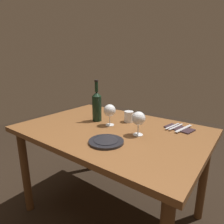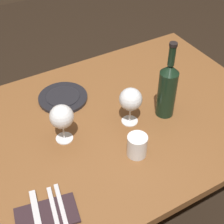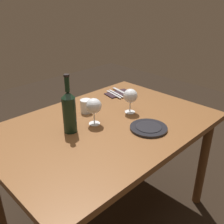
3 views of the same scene
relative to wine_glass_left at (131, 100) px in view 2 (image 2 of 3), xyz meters
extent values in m
plane|color=black|center=(0.05, -0.04, -0.85)|extent=(6.00, 6.00, 0.00)
cube|color=brown|center=(0.05, -0.04, -0.13)|extent=(1.30, 0.90, 0.04)
cylinder|color=brown|center=(-0.53, -0.42, -0.50)|extent=(0.06, 0.06, 0.70)
cylinder|color=white|center=(0.00, 0.00, -0.11)|extent=(0.07, 0.07, 0.00)
cylinder|color=white|center=(0.00, 0.00, -0.07)|extent=(0.01, 0.01, 0.07)
sphere|color=white|center=(0.00, 0.00, 0.00)|extent=(0.09, 0.09, 0.09)
cylinder|color=beige|center=(0.00, 0.00, 0.00)|extent=(0.07, 0.07, 0.02)
cylinder|color=white|center=(0.27, -0.04, -0.11)|extent=(0.07, 0.07, 0.00)
cylinder|color=white|center=(0.27, -0.04, -0.07)|extent=(0.01, 0.01, 0.07)
sphere|color=white|center=(0.27, -0.04, 0.00)|extent=(0.09, 0.09, 0.09)
cylinder|color=beige|center=(0.27, -0.04, 0.00)|extent=(0.07, 0.07, 0.03)
cylinder|color=black|center=(-0.15, 0.03, -0.01)|extent=(0.07, 0.07, 0.20)
cone|color=black|center=(-0.15, 0.03, 0.11)|extent=(0.07, 0.07, 0.03)
cylinder|color=black|center=(-0.15, 0.03, 0.16)|extent=(0.03, 0.03, 0.08)
cylinder|color=black|center=(-0.15, 0.03, 0.21)|extent=(0.03, 0.03, 0.01)
cylinder|color=white|center=(0.07, 0.16, -0.07)|extent=(0.07, 0.07, 0.09)
cylinder|color=silver|center=(0.07, 0.16, -0.09)|extent=(0.06, 0.06, 0.04)
cylinder|color=black|center=(0.18, -0.26, -0.10)|extent=(0.21, 0.21, 0.01)
cylinder|color=black|center=(0.18, -0.26, -0.10)|extent=(0.14, 0.14, 0.00)
cube|color=#2D1E23|center=(0.45, 0.23, -0.11)|extent=(0.21, 0.14, 0.01)
cube|color=silver|center=(0.42, 0.23, -0.10)|extent=(0.05, 0.18, 0.00)
cube|color=silver|center=(0.40, 0.23, -0.10)|extent=(0.05, 0.18, 0.00)
cube|color=silver|center=(0.48, 0.23, -0.10)|extent=(0.06, 0.21, 0.00)
camera|label=1|loc=(0.84, -1.09, 0.37)|focal=30.86mm
camera|label=2|loc=(0.55, 0.82, 0.82)|focal=54.21mm
camera|label=3|loc=(-0.86, -1.01, 0.59)|focal=40.90mm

